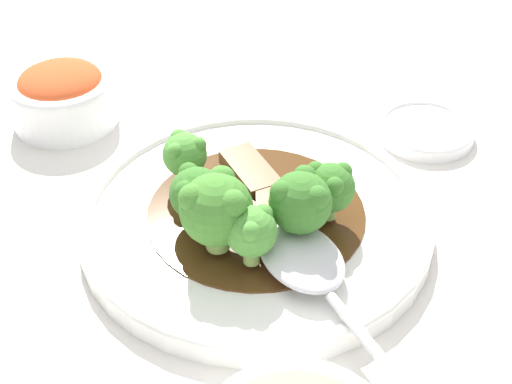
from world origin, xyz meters
name	(u,v)px	position (x,y,z in m)	size (l,w,h in m)	color
ground_plane	(256,228)	(0.00, 0.00, 0.00)	(4.00, 4.00, 0.00)	silver
main_plate	(256,218)	(0.00, 0.00, 0.01)	(0.26, 0.26, 0.02)	white
beef_strip_0	(243,215)	(-0.01, -0.01, 0.02)	(0.07, 0.06, 0.01)	#56331E
beef_strip_1	(290,203)	(0.02, 0.00, 0.02)	(0.05, 0.04, 0.01)	brown
beef_strip_2	(250,172)	(-0.01, 0.04, 0.02)	(0.05, 0.06, 0.01)	brown
broccoli_floret_0	(185,154)	(-0.05, 0.03, 0.04)	(0.03, 0.03, 0.04)	#8EB756
broccoli_floret_1	(250,231)	(0.00, -0.05, 0.05)	(0.03, 0.03, 0.04)	#8EB756
broccoli_floret_2	(300,202)	(0.03, -0.03, 0.05)	(0.04, 0.04, 0.05)	#8EB756
broccoli_floret_3	(196,192)	(-0.04, -0.02, 0.04)	(0.04, 0.04, 0.04)	#8EB756
broccoli_floret_4	(330,187)	(0.05, -0.01, 0.05)	(0.03, 0.03, 0.04)	#8EB756
broccoli_floret_5	(216,208)	(-0.02, -0.04, 0.05)	(0.05, 0.05, 0.06)	#8EB756
serving_spoon	(312,270)	(0.04, -0.07, 0.03)	(0.14, 0.20, 0.01)	silver
side_bowl_kimchi	(63,95)	(-0.18, 0.13, 0.03)	(0.09, 0.09, 0.05)	white
sauce_dish	(426,130)	(0.14, 0.13, 0.01)	(0.08, 0.08, 0.01)	white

